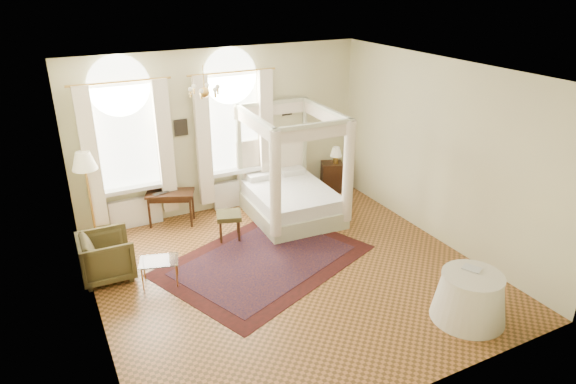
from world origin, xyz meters
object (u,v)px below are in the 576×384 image
(coffee_table, at_px, (159,263))
(side_table, at_px, (470,297))
(stool, at_px, (229,218))
(canopy_bed, at_px, (291,194))
(armchair, at_px, (107,256))
(floor_lamp, at_px, (85,166))
(writing_desk, at_px, (170,197))
(nightstand, at_px, (332,177))

(coffee_table, relative_size, side_table, 0.66)
(stool, bearing_deg, canopy_bed, 11.64)
(side_table, bearing_deg, stool, 119.75)
(stool, bearing_deg, armchair, -171.34)
(armchair, distance_m, side_table, 5.64)
(armchair, distance_m, floor_lamp, 1.81)
(coffee_table, bearing_deg, stool, 30.65)
(stool, bearing_deg, floor_lamp, 153.87)
(writing_desk, height_order, armchair, armchair)
(stool, height_order, coffee_table, stool)
(stool, bearing_deg, side_table, -60.25)
(writing_desk, relative_size, floor_lamp, 0.59)
(canopy_bed, relative_size, stool, 3.93)
(canopy_bed, height_order, side_table, canopy_bed)
(nightstand, xyz_separation_m, writing_desk, (-3.70, 0.00, 0.25))
(floor_lamp, bearing_deg, side_table, -48.04)
(nightstand, relative_size, writing_desk, 0.65)
(stool, xyz_separation_m, side_table, (2.19, -3.83, -0.07))
(nightstand, bearing_deg, armchair, -164.36)
(floor_lamp, height_order, side_table, floor_lamp)
(coffee_table, xyz_separation_m, side_table, (3.72, -2.92, -0.02))
(writing_desk, distance_m, side_table, 5.76)
(writing_desk, bearing_deg, canopy_bed, -19.56)
(stool, relative_size, side_table, 0.53)
(writing_desk, distance_m, floor_lamp, 1.70)
(canopy_bed, height_order, writing_desk, canopy_bed)
(canopy_bed, bearing_deg, armchair, -170.16)
(stool, bearing_deg, coffee_table, -149.35)
(floor_lamp, distance_m, side_table, 6.72)
(armchair, xyz_separation_m, side_table, (4.43, -3.49, -0.02))
(canopy_bed, relative_size, writing_desk, 2.16)
(writing_desk, xyz_separation_m, coffee_table, (-0.74, -2.01, -0.21))
(writing_desk, bearing_deg, coffee_table, -110.29)
(canopy_bed, xyz_separation_m, stool, (-1.46, -0.30, -0.07))
(nightstand, bearing_deg, stool, -159.27)
(nightstand, relative_size, stool, 1.19)
(nightstand, height_order, armchair, armchair)
(coffee_table, relative_size, floor_lamp, 0.41)
(writing_desk, bearing_deg, nightstand, -0.00)
(writing_desk, xyz_separation_m, stool, (0.79, -1.10, -0.15))
(canopy_bed, xyz_separation_m, nightstand, (1.45, 0.80, -0.17))
(writing_desk, relative_size, coffee_table, 1.45)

